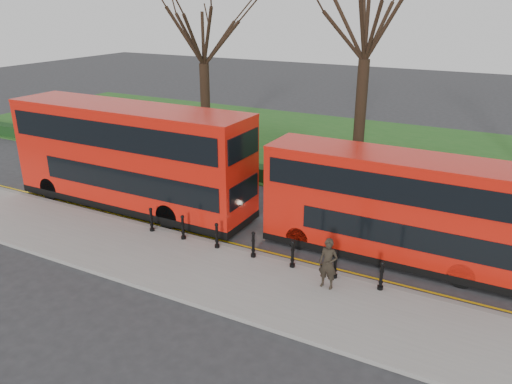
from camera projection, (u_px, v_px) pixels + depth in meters
The scene contains 13 objects.
ground at pixel (236, 238), 20.79m from camera, with size 120.00×120.00×0.00m, color #28282B.
pavement at pixel (195, 268), 18.29m from camera, with size 60.00×4.00×0.15m, color gray.
kerb at pixel (223, 246), 19.94m from camera, with size 60.00×0.25×0.16m, color slate.
grass_verge at pixel (349, 149), 33.14m from camera, with size 60.00×18.00×0.06m, color #1F521B.
hedge at pixel (301, 180), 26.25m from camera, with size 60.00×0.90×0.80m, color black.
yellow_line_outer at pixel (227, 244), 20.21m from camera, with size 60.00×0.10×0.01m, color yellow.
yellow_line_inner at pixel (230, 242), 20.38m from camera, with size 60.00×0.10×0.01m, color yellow.
tree_left at pixel (203, 32), 29.87m from camera, with size 6.59×6.59×10.30m.
tree_mid at pixel (368, 17), 25.12m from camera, with size 7.46×7.46×11.65m.
bollard_row at pixel (253, 245), 18.77m from camera, with size 9.87×0.15×1.00m.
bus_lead at pixel (130, 157), 23.16m from camera, with size 12.15×2.79×4.84m.
bus_rear at pixel (399, 209), 18.45m from camera, with size 10.22×2.35×4.06m.
pedestrian at pixel (328, 264), 16.62m from camera, with size 0.65×0.43×1.79m, color black.
Camera 1 is at (9.55, -16.13, 9.23)m, focal length 35.00 mm.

